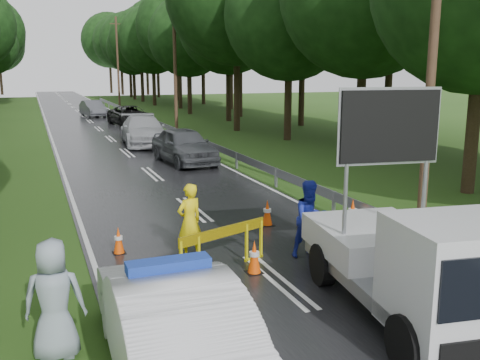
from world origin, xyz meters
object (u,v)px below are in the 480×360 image
barrier (223,237)px  queue_car_fourth (93,109)px  queue_car_second (143,130)px  civilian (311,219)px  work_truck (418,263)px  officer (190,221)px  queue_car_third (130,116)px  queue_car_first (184,145)px  police_sedan (170,322)px

barrier → queue_car_fourth: queue_car_fourth is taller
queue_car_second → civilian: bearing=-86.1°
work_truck → civilian: size_ratio=2.86×
officer → queue_car_second: bearing=-116.9°
officer → queue_car_third: (3.85, 29.89, -0.12)m
work_truck → queue_car_first: bearing=96.5°
queue_car_second → police_sedan: bearing=-96.1°
barrier → queue_car_third: (3.40, 30.89, 0.02)m
queue_car_fourth → queue_car_third: bearing=-86.4°
civilian → queue_car_second: civilian is taller
barrier → queue_car_second: 19.91m
police_sedan → officer: (1.55, 4.44, 0.09)m
police_sedan → queue_car_fourth: bearing=-93.5°
civilian → queue_car_first: (0.63, 13.02, -0.07)m
officer → civilian: size_ratio=0.97×
barrier → queue_car_fourth: (1.60, 39.72, 0.01)m
work_truck → officer: work_truck is taller
officer → queue_car_first: officer is taller
queue_car_second → queue_car_third: size_ratio=1.06×
queue_car_second → queue_car_first: bearing=-81.4°
work_truck → queue_car_second: 23.20m
civilian → queue_car_second: size_ratio=0.31×
officer → queue_car_third: officer is taller
work_truck → barrier: 4.09m
work_truck → officer: 5.17m
barrier → queue_car_third: bearing=63.1°
barrier → civilian: 2.12m
officer → police_sedan: bearing=51.9°
queue_car_fourth → officer: bearing=-100.9°
officer → queue_car_fourth: 38.78m
police_sedan → civilian: bearing=-138.2°
barrier → officer: bearing=93.6°
queue_car_first → queue_car_fourth: queue_car_first is taller
queue_car_first → queue_car_fourth: (-1.14, 26.63, -0.09)m
work_truck → queue_car_fourth: 43.14m
barrier → queue_car_first: queue_car_first is taller
queue_car_third → barrier: bearing=-103.2°
police_sedan → queue_car_fourth: police_sedan is taller
queue_car_second → queue_car_fourth: (-0.62, 19.94, -0.09)m
officer → queue_car_fourth: (2.05, 38.72, -0.13)m
barrier → officer: size_ratio=1.26×
police_sedan → queue_car_first: size_ratio=0.97×
work_truck → queue_car_first: size_ratio=1.06×
barrier → civilian: size_ratio=1.22×
police_sedan → queue_car_second: size_ratio=0.83×
queue_car_first → queue_car_third: size_ratio=0.90×
civilian → officer: bearing=159.6°
civilian → queue_car_second: bearing=89.0°
queue_car_first → civilian: bearing=-97.8°
work_truck → police_sedan: bearing=-171.4°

